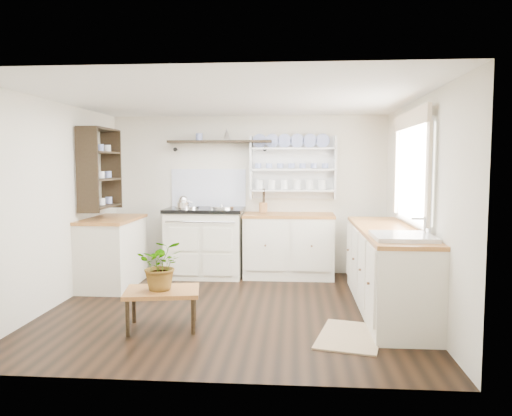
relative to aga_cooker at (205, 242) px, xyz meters
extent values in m
cube|color=black|center=(0.59, -1.57, -0.50)|extent=(4.00, 3.80, 0.01)
cube|color=silver|center=(0.59, 0.33, 0.65)|extent=(4.00, 0.02, 2.30)
cube|color=silver|center=(2.59, -1.57, 0.65)|extent=(0.02, 3.80, 2.30)
cube|color=silver|center=(-1.41, -1.57, 0.65)|extent=(0.02, 3.80, 2.30)
cube|color=white|center=(0.59, -1.57, 1.80)|extent=(4.00, 3.80, 0.01)
cube|color=white|center=(2.55, -1.42, 1.00)|extent=(0.04, 1.40, 1.00)
cube|color=white|center=(2.53, -1.42, 1.00)|extent=(0.02, 1.50, 1.10)
cube|color=beige|center=(2.51, -1.42, 1.58)|extent=(0.04, 1.55, 0.18)
cube|color=white|center=(0.00, 0.00, -0.03)|extent=(1.05, 0.68, 0.93)
cube|color=black|center=(0.00, 0.00, 0.46)|extent=(1.09, 0.72, 0.05)
cylinder|color=silver|center=(-0.24, 0.00, 0.50)|extent=(0.36, 0.36, 0.03)
cylinder|color=silver|center=(0.24, 0.00, 0.50)|extent=(0.36, 0.36, 0.03)
cylinder|color=silver|center=(0.00, -0.38, 0.33)|extent=(0.95, 0.02, 0.02)
cube|color=silver|center=(1.19, 0.03, -0.06)|extent=(1.25, 0.60, 0.88)
cube|color=brown|center=(1.19, 0.03, 0.38)|extent=(1.27, 0.63, 0.04)
cube|color=silver|center=(2.29, -1.47, -0.06)|extent=(0.60, 2.40, 0.88)
cube|color=brown|center=(2.29, -1.47, 0.38)|extent=(0.62, 2.43, 0.04)
cube|color=white|center=(2.29, -2.22, 0.30)|extent=(0.55, 0.60, 0.28)
cylinder|color=silver|center=(2.49, -2.22, 0.50)|extent=(0.02, 0.02, 0.22)
cube|color=silver|center=(-1.11, -0.67, -0.06)|extent=(0.60, 1.10, 0.88)
cube|color=brown|center=(-1.11, -0.67, 0.38)|extent=(0.62, 1.13, 0.04)
cube|color=white|center=(1.24, 0.31, 1.05)|extent=(1.20, 0.03, 0.90)
cube|color=white|center=(1.24, 0.22, 1.05)|extent=(1.20, 0.22, 0.02)
cylinder|color=navy|center=(1.24, 0.23, 1.32)|extent=(0.20, 0.02, 0.20)
cube|color=black|center=(0.19, 0.20, 1.42)|extent=(1.50, 0.24, 0.04)
cone|color=black|center=(-0.46, 0.27, 1.31)|extent=(0.06, 0.20, 0.06)
cone|color=black|center=(0.84, 0.27, 1.31)|extent=(0.06, 0.20, 0.06)
cube|color=black|center=(-1.25, -0.67, 1.05)|extent=(0.28, 0.80, 1.05)
cylinder|color=#A06A3A|center=(0.82, 0.11, 0.48)|extent=(0.12, 0.12, 0.14)
cube|color=brown|center=(-0.01, -2.30, -0.13)|extent=(0.78, 0.62, 0.04)
cylinder|color=black|center=(-0.27, -2.55, -0.32)|extent=(0.04, 0.04, 0.34)
cylinder|color=black|center=(-0.34, -2.15, -0.32)|extent=(0.04, 0.04, 0.34)
cylinder|color=black|center=(0.33, -2.44, -0.32)|extent=(0.04, 0.04, 0.34)
cylinder|color=black|center=(0.26, -2.05, -0.32)|extent=(0.04, 0.04, 0.34)
imported|color=#3F7233|center=(-0.01, -2.30, 0.13)|extent=(0.51, 0.46, 0.49)
cube|color=olive|center=(1.79, -2.41, -0.49)|extent=(0.73, 0.96, 0.02)
camera|label=1|loc=(1.28, -6.97, 1.11)|focal=35.00mm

